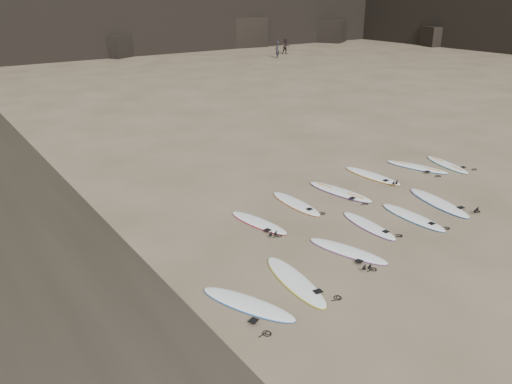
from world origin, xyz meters
TOP-DOWN VIEW (x-y plane):
  - ground at (0.00, 0.00)m, footprint 240.00×240.00m
  - surfboard_0 at (-4.34, -0.85)m, footprint 1.00×2.70m
  - surfboard_1 at (-2.16, -0.49)m, footprint 1.28×2.47m
  - surfboard_2 at (-0.48, 0.30)m, footprint 0.73×2.32m
  - surfboard_3 at (1.14, -0.09)m, footprint 0.68×2.52m
  - surfboard_4 at (2.80, 0.17)m, footprint 1.22×2.84m
  - surfboard_5 at (-3.14, 2.42)m, footprint 0.98×2.38m
  - surfboard_6 at (-1.24, 2.91)m, footprint 0.64×2.47m
  - surfboard_7 at (0.73, 2.81)m, footprint 1.09×2.78m
  - surfboard_8 at (2.93, 3.30)m, footprint 0.81×2.67m
  - surfboard_9 at (5.21, 2.98)m, footprint 1.36×2.63m
  - surfboard_10 at (6.49, 2.44)m, footprint 1.14×2.46m
  - surfboard_11 at (-5.86, -0.98)m, footprint 1.55×2.54m
  - person_a at (21.82, 34.24)m, footprint 0.73×0.71m
  - person_b at (24.72, 36.45)m, footprint 0.98×0.87m

SIDE VIEW (x-z plane):
  - ground at x=0.00m, z-range 0.00..0.00m
  - surfboard_2 at x=-0.48m, z-range 0.00..0.08m
  - surfboard_5 at x=-3.14m, z-range 0.00..0.08m
  - surfboard_10 at x=6.49m, z-range 0.00..0.09m
  - surfboard_1 at x=-2.16m, z-range 0.00..0.09m
  - surfboard_6 at x=-1.24m, z-range 0.00..0.09m
  - surfboard_3 at x=1.14m, z-range 0.00..0.09m
  - surfboard_11 at x=-5.86m, z-range 0.00..0.09m
  - surfboard_9 at x=5.21m, z-range 0.00..0.09m
  - surfboard_8 at x=2.93m, z-range 0.00..0.09m
  - surfboard_0 at x=-4.34m, z-range 0.00..0.09m
  - surfboard_7 at x=0.73m, z-range 0.00..0.10m
  - surfboard_4 at x=2.80m, z-range 0.00..0.10m
  - person_b at x=24.72m, z-range 0.00..1.67m
  - person_a at x=21.82m, z-range 0.00..1.69m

